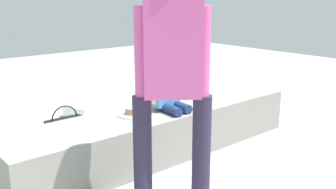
% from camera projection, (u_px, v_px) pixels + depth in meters
% --- Properties ---
extents(ground_plane, '(12.00, 12.00, 0.00)m').
position_uv_depth(ground_plane, '(160.00, 153.00, 3.27)').
color(ground_plane, '#96A6A0').
extents(concrete_ledge, '(2.64, 0.56, 0.38)m').
position_uv_depth(concrete_ledge, '(160.00, 132.00, 3.22)').
color(concrete_ledge, gray).
rests_on(concrete_ledge, ground_plane).
extents(child_seated, '(0.28, 0.32, 0.48)m').
position_uv_depth(child_seated, '(167.00, 85.00, 3.12)').
color(child_seated, navy).
rests_on(child_seated, concrete_ledge).
extents(adult_standing, '(0.39, 0.34, 1.56)m').
position_uv_depth(adult_standing, '(172.00, 63.00, 2.14)').
color(adult_standing, '#2D233B').
rests_on(adult_standing, ground_plane).
extents(cake_plate, '(0.22, 0.22, 0.07)m').
position_uv_depth(cake_plate, '(132.00, 113.00, 3.02)').
color(cake_plate, white).
rests_on(cake_plate, concrete_ledge).
extents(gift_bag, '(0.22, 0.10, 0.31)m').
position_uv_depth(gift_bag, '(149.00, 106.00, 4.14)').
color(gift_bag, '#59C6B2').
rests_on(gift_bag, ground_plane).
extents(railing_post, '(0.36, 0.36, 1.19)m').
position_uv_depth(railing_post, '(198.00, 70.00, 4.48)').
color(railing_post, black).
rests_on(railing_post, ground_plane).
extents(water_bottle_near_gift, '(0.06, 0.06, 0.20)m').
position_uv_depth(water_bottle_near_gift, '(157.00, 99.00, 4.59)').
color(water_bottle_near_gift, silver).
rests_on(water_bottle_near_gift, ground_plane).
extents(cake_box_white, '(0.42, 0.41, 0.13)m').
position_uv_depth(cake_box_white, '(84.00, 110.00, 4.26)').
color(cake_box_white, white).
rests_on(cake_box_white, ground_plane).
extents(handbag_black_leather, '(0.34, 0.13, 0.35)m').
position_uv_depth(handbag_black_leather, '(65.00, 130.00, 3.46)').
color(handbag_black_leather, black).
rests_on(handbag_black_leather, ground_plane).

